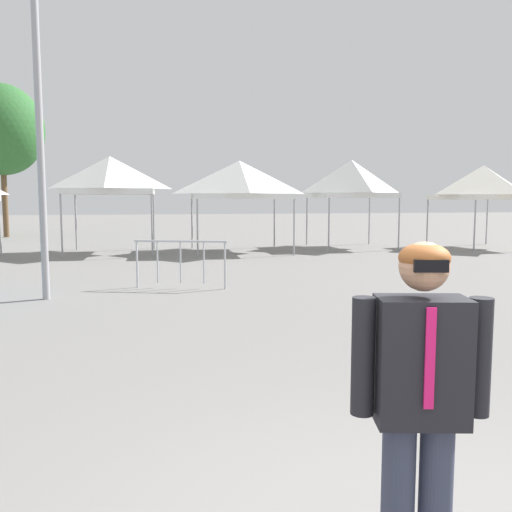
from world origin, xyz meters
name	(u,v)px	position (x,y,z in m)	size (l,w,h in m)	color
canopy_tent_left_of_center	(110,175)	(-2.38, 18.16, 2.84)	(3.29, 3.29, 3.52)	#9E9EA3
canopy_tent_far_left	(239,180)	(2.31, 17.72, 2.69)	(3.72, 3.72, 3.41)	#9E9EA3
canopy_tent_behind_center	(351,179)	(7.09, 18.48, 2.79)	(3.06, 3.06, 3.56)	#9E9EA3
canopy_tent_right_of_center	(483,183)	(12.14, 17.05, 2.64)	(3.36, 3.36, 3.33)	#9E9EA3
person_foreground	(420,399)	(-0.18, -0.07, 1.03)	(0.64, 0.33, 1.78)	#33384C
light_pole_near_lift	(36,48)	(-3.26, 8.91, 4.83)	(0.36, 0.36, 8.53)	#9E9EA3
tree_behind_tents_center	(1,130)	(-8.17, 28.06, 5.53)	(4.23, 4.23, 7.86)	brown
crowd_barrier_near_person	(180,255)	(-0.54, 9.66, 0.75)	(2.01, 0.72, 1.08)	#B7BABF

